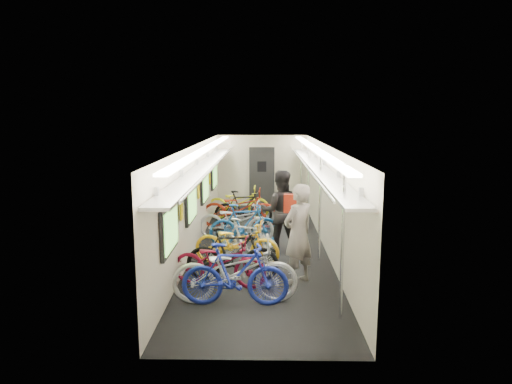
{
  "coord_description": "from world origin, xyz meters",
  "views": [
    {
      "loc": [
        0.09,
        -10.35,
        3.09
      ],
      "look_at": [
        -0.12,
        0.99,
        1.15
      ],
      "focal_mm": 32.0,
      "sensor_mm": 36.0,
      "label": 1
    }
  ],
  "objects_px": {
    "bicycle_0": "(235,271)",
    "passenger_mid": "(280,211)",
    "backpack": "(290,203)",
    "bicycle_1": "(235,275)",
    "passenger_near": "(298,234)"
  },
  "relations": [
    {
      "from": "bicycle_0",
      "to": "passenger_mid",
      "type": "relative_size",
      "value": 1.11
    },
    {
      "from": "passenger_mid",
      "to": "backpack",
      "type": "bearing_deg",
      "value": 100.83
    },
    {
      "from": "bicycle_1",
      "to": "backpack",
      "type": "xyz_separation_m",
      "value": [
        1.0,
        2.16,
        0.75
      ]
    },
    {
      "from": "passenger_near",
      "to": "backpack",
      "type": "bearing_deg",
      "value": -127.48
    },
    {
      "from": "passenger_near",
      "to": "bicycle_0",
      "type": "bearing_deg",
      "value": -1.65
    },
    {
      "from": "passenger_near",
      "to": "backpack",
      "type": "xyz_separation_m",
      "value": [
        -0.09,
        1.1,
        0.35
      ]
    },
    {
      "from": "bicycle_0",
      "to": "bicycle_1",
      "type": "relative_size",
      "value": 1.18
    },
    {
      "from": "bicycle_0",
      "to": "passenger_mid",
      "type": "distance_m",
      "value": 3.05
    },
    {
      "from": "bicycle_1",
      "to": "passenger_mid",
      "type": "relative_size",
      "value": 0.94
    },
    {
      "from": "passenger_mid",
      "to": "backpack",
      "type": "relative_size",
      "value": 4.89
    },
    {
      "from": "bicycle_0",
      "to": "passenger_near",
      "type": "relative_size",
      "value": 1.11
    },
    {
      "from": "bicycle_1",
      "to": "backpack",
      "type": "distance_m",
      "value": 2.5
    },
    {
      "from": "bicycle_0",
      "to": "passenger_near",
      "type": "xyz_separation_m",
      "value": [
        1.1,
        0.94,
        0.38
      ]
    },
    {
      "from": "bicycle_0",
      "to": "backpack",
      "type": "xyz_separation_m",
      "value": [
        1.01,
        2.04,
        0.74
      ]
    },
    {
      "from": "bicycle_1",
      "to": "passenger_near",
      "type": "height_order",
      "value": "passenger_near"
    }
  ]
}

